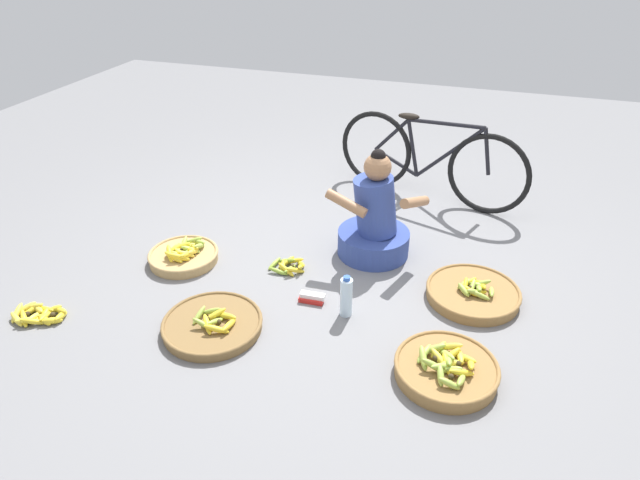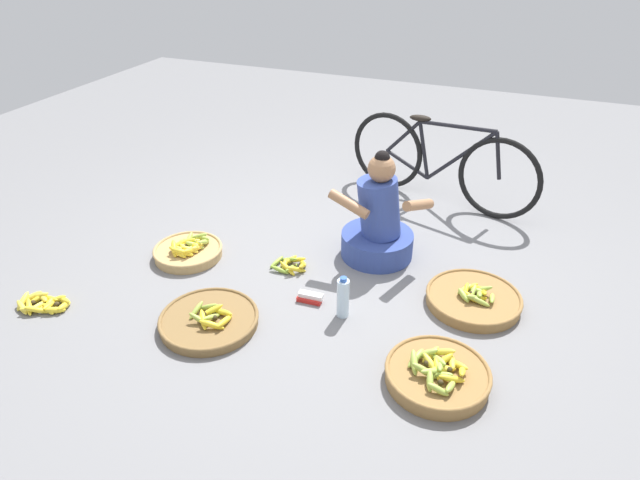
# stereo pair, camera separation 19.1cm
# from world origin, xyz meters

# --- Properties ---
(ground_plane) EXTENTS (10.00, 10.00, 0.00)m
(ground_plane) POSITION_xyz_m (0.00, 0.00, 0.00)
(ground_plane) COLOR slate
(vendor_woman_front) EXTENTS (0.69, 0.52, 0.81)m
(vendor_woman_front) POSITION_xyz_m (0.25, 0.30, 0.26)
(vendor_woman_front) COLOR #334793
(vendor_woman_front) RESTS_ON ground
(bicycle_leaning) EXTENTS (1.66, 0.47, 0.73)m
(bicycle_leaning) POSITION_xyz_m (0.47, 1.34, 0.36)
(bicycle_leaning) COLOR black
(bicycle_leaning) RESTS_ON ground
(banana_basket_back_center) EXTENTS (0.50, 0.50, 0.15)m
(banana_basket_back_center) POSITION_xyz_m (-1.02, -0.23, 0.05)
(banana_basket_back_center) COLOR tan
(banana_basket_back_center) RESTS_ON ground
(banana_basket_mid_left) EXTENTS (0.57, 0.57, 0.16)m
(banana_basket_mid_left) POSITION_xyz_m (0.91, -0.80, 0.05)
(banana_basket_mid_left) COLOR olive
(banana_basket_mid_left) RESTS_ON ground
(banana_basket_front_right) EXTENTS (0.61, 0.61, 0.14)m
(banana_basket_front_right) POSITION_xyz_m (0.99, -0.04, 0.04)
(banana_basket_front_right) COLOR olive
(banana_basket_front_right) RESTS_ON ground
(banana_basket_near_vendor) EXTENTS (0.61, 0.61, 0.13)m
(banana_basket_near_vendor) POSITION_xyz_m (-0.47, -0.84, 0.04)
(banana_basket_near_vendor) COLOR brown
(banana_basket_near_vendor) RESTS_ON ground
(loose_bananas_front_center) EXTENTS (0.28, 0.22, 0.09)m
(loose_bananas_front_center) POSITION_xyz_m (-0.26, -0.09, 0.03)
(loose_bananas_front_center) COLOR yellow
(loose_bananas_front_center) RESTS_ON ground
(loose_bananas_near_bicycle) EXTENTS (0.36, 0.25, 0.09)m
(loose_bananas_near_bicycle) POSITION_xyz_m (-1.55, -1.08, 0.03)
(loose_bananas_near_bicycle) COLOR yellow
(loose_bananas_near_bicycle) RESTS_ON ground
(water_bottle) EXTENTS (0.08, 0.08, 0.29)m
(water_bottle) POSITION_xyz_m (0.25, -0.45, 0.13)
(water_bottle) COLOR silver
(water_bottle) RESTS_ON ground
(packet_carton_stack) EXTENTS (0.17, 0.07, 0.06)m
(packet_carton_stack) POSITION_xyz_m (0.01, -0.40, 0.03)
(packet_carton_stack) COLOR red
(packet_carton_stack) RESTS_ON ground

